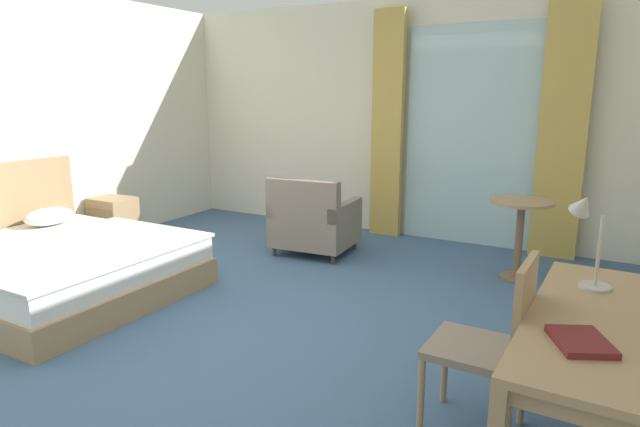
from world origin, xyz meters
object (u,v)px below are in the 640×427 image
(writing_desk, at_px, (598,335))
(desk_lamp, at_px, (587,225))
(armchair_by_window, at_px, (313,223))
(round_cafe_table, at_px, (520,223))
(nightstand, at_px, (114,221))
(closed_book, at_px, (581,341))
(bed, at_px, (53,264))
(desk_chair, at_px, (495,339))

(writing_desk, relative_size, desk_lamp, 3.15)
(armchair_by_window, relative_size, round_cafe_table, 1.14)
(writing_desk, bearing_deg, nightstand, 162.98)
(nightstand, xyz_separation_m, closed_book, (4.94, -1.87, 0.47))
(nightstand, height_order, desk_lamp, desk_lamp)
(desk_lamp, bearing_deg, closed_book, -86.13)
(bed, height_order, desk_lamp, desk_lamp)
(bed, relative_size, nightstand, 3.84)
(nightstand, distance_m, closed_book, 5.30)
(round_cafe_table, bearing_deg, closed_book, -76.65)
(bed, distance_m, nightstand, 1.57)
(bed, relative_size, writing_desk, 1.30)
(armchair_by_window, bearing_deg, desk_chair, -44.78)
(bed, distance_m, round_cafe_table, 4.17)
(closed_book, xyz_separation_m, round_cafe_table, (-0.67, 2.84, -0.20))
(desk_lamp, bearing_deg, round_cafe_table, 107.02)
(bed, bearing_deg, desk_chair, -3.41)
(desk_chair, height_order, armchair_by_window, desk_chair)
(bed, relative_size, closed_book, 7.88)
(bed, bearing_deg, closed_book, -7.20)
(desk_chair, xyz_separation_m, desk_lamp, (0.33, 0.52, 0.50))
(desk_lamp, bearing_deg, nightstand, 167.89)
(nightstand, distance_m, desk_lamp, 5.05)
(desk_chair, height_order, closed_book, desk_chair)
(desk_chair, bearing_deg, round_cafe_table, 96.53)
(bed, bearing_deg, nightstand, 121.06)
(bed, xyz_separation_m, desk_lamp, (4.07, 0.30, 0.78))
(bed, distance_m, desk_lamp, 4.15)
(bed, distance_m, armchair_by_window, 2.53)
(armchair_by_window, bearing_deg, nightstand, -160.77)
(writing_desk, bearing_deg, armchair_by_window, 140.60)
(closed_book, height_order, round_cafe_table, closed_book)
(writing_desk, distance_m, desk_lamp, 0.63)
(nightstand, bearing_deg, armchair_by_window, 19.23)
(nightstand, distance_m, desk_chair, 4.82)
(bed, relative_size, round_cafe_table, 2.74)
(nightstand, relative_size, round_cafe_table, 0.71)
(armchair_by_window, bearing_deg, round_cafe_table, 5.76)
(nightstand, height_order, writing_desk, writing_desk)
(desk_chair, relative_size, desk_lamp, 1.90)
(nightstand, height_order, armchair_by_window, armchair_by_window)
(nightstand, relative_size, desk_lamp, 1.07)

